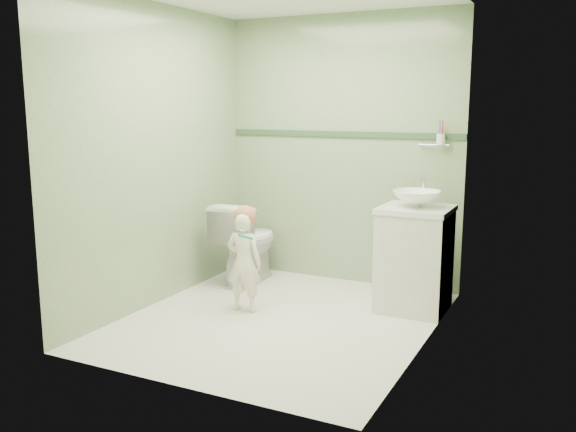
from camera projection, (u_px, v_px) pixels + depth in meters
The scene contains 12 objects.
ground at pixel (279, 320), 4.67m from camera, with size 2.50×2.50×0.00m, color silver.
room_shell at pixel (279, 162), 4.46m from camera, with size 2.50×2.54×2.40m.
trim_stripe at pixel (342, 134), 5.52m from camera, with size 2.20×0.02×0.05m, color #335032.
vanity at pixel (414, 261), 4.86m from camera, with size 0.52×0.50×0.80m, color beige.
counter at pixel (416, 209), 4.78m from camera, with size 0.54×0.52×0.04m, color white.
basin at pixel (417, 199), 4.77m from camera, with size 0.37×0.37×0.13m, color white.
faucet at pixel (423, 186), 4.92m from camera, with size 0.03×0.13×0.18m.
cup_holder at pixel (440, 139), 5.09m from camera, with size 0.26×0.07×0.21m.
toilet at pixel (247, 242), 5.64m from camera, with size 0.42×0.74×0.75m, color white.
toddler at pixel (244, 262), 4.83m from camera, with size 0.29×0.19×0.79m, color white.
hair_cap at pixel (245, 216), 4.78m from camera, with size 0.18×0.18×0.18m, color #B7684A.
teal_toothbrush at pixel (245, 236), 4.64m from camera, with size 0.11×0.14×0.08m.
Camera 1 is at (2.03, -3.97, 1.62)m, focal length 38.45 mm.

